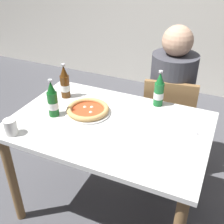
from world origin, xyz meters
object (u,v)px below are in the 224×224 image
Objects in this scene: dining_table_main at (109,138)px; chair_behind_table at (168,119)px; beer_bottle_left at (65,83)px; napkin_with_cutlery at (190,124)px; beer_bottle_center at (159,91)px; beer_bottle_right at (53,101)px; diner_seated at (170,105)px; pizza_margherita_near at (88,110)px; paper_cup at (11,127)px.

chair_behind_table reaches higher than dining_table_main.
beer_bottle_left reaches higher than napkin_with_cutlery.
beer_bottle_center is 1.11× the size of napkin_with_cutlery.
beer_bottle_right is (0.06, -0.24, 0.00)m from beer_bottle_left.
beer_bottle_right is (-0.59, -0.67, 0.37)m from chair_behind_table.
diner_seated is 4.89× the size of beer_bottle_center.
diner_seated is 0.55m from napkin_with_cutlery.
pizza_margherita_near is 1.31× the size of napkin_with_cutlery.
diner_seated is 12.73× the size of paper_cup.
dining_table_main is at bearing -23.58° from beer_bottle_left.
paper_cup is at bearing -124.70° from diner_seated.
dining_table_main is at bearing -121.74° from beer_bottle_center.
beer_bottle_right is at bearing 69.22° from paper_cup.
beer_bottle_center is 2.60× the size of paper_cup.
pizza_margherita_near is at bearing -27.76° from beer_bottle_left.
beer_bottle_center is 1.00× the size of beer_bottle_right.
paper_cup is (-0.29, -0.38, 0.03)m from pizza_margherita_near.
dining_table_main is 4.86× the size of beer_bottle_right.
chair_behind_table is 0.75m from pizza_margherita_near.
pizza_margherita_near is (-0.41, -0.56, 0.29)m from chair_behind_table.
beer_bottle_right is at bearing -170.58° from dining_table_main.
pizza_margherita_near reaches higher than dining_table_main.
diner_seated is at bearing 86.42° from beer_bottle_center.
beer_bottle_center reaches higher than chair_behind_table.
pizza_margherita_near is at bearing -168.00° from napkin_with_cutlery.
napkin_with_cutlery is (0.22, -0.48, 0.17)m from diner_seated.
pizza_margherita_near is 0.64m from napkin_with_cutlery.
chair_behind_table is 0.11m from diner_seated.
dining_table_main is 0.67m from chair_behind_table.
beer_bottle_right is (-0.35, -0.06, 0.22)m from dining_table_main.
pizza_margherita_near is 0.48m from paper_cup.
diner_seated is 0.75m from pizza_margherita_near.
beer_bottle_left is at bearing 85.59° from paper_cup.
napkin_with_cutlery is at bearing 22.16° from dining_table_main.
beer_bottle_center reaches higher than napkin_with_cutlery.
beer_bottle_center reaches higher than dining_table_main.
beer_bottle_right is at bearing -129.03° from diner_seated.
beer_bottle_left and beer_bottle_center have the same top height.
pizza_margherita_near is 1.18× the size of beer_bottle_center.
pizza_margherita_near is 0.48m from beer_bottle_center.
diner_seated is 4.89× the size of beer_bottle_right.
napkin_with_cutlery is at bearing -64.72° from diner_seated.
diner_seated is at bearing 55.30° from paper_cup.
beer_bottle_center is at bearing 13.97° from beer_bottle_left.
beer_bottle_left is 2.60× the size of paper_cup.
chair_behind_table is 0.87m from beer_bottle_left.
paper_cup is at bearing 45.11° from chair_behind_table.
chair_behind_table is at bearing 33.12° from beer_bottle_left.
beer_bottle_left reaches higher than paper_cup.
pizza_margherita_near is at bearing -123.30° from diner_seated.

